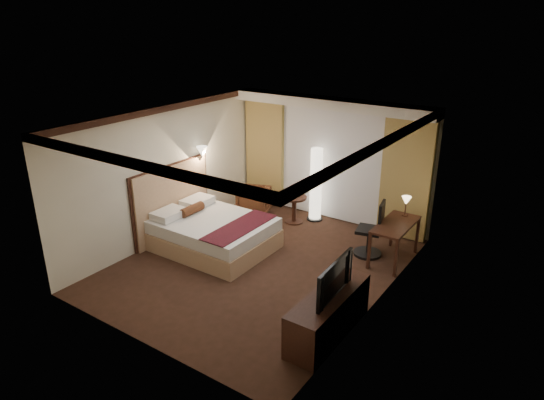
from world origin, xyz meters
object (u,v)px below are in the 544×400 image
Objects in this scene: dresser at (328,314)px; television at (328,275)px; armchair at (254,200)px; office_chair at (369,228)px; bed at (214,234)px; side_table at (294,209)px; desk at (394,242)px; floor_lamp at (316,185)px.

dresser is 0.62m from television.
office_chair is at bearing 61.58° from armchair.
bed is at bearing 159.69° from dresser.
dresser reaches higher than side_table.
side_table is at bearing 128.81° from dresser.
television reaches higher than armchair.
bed is 3.42m from desk.
armchair is at bearing -158.86° from floor_lamp.
bed is 3.33m from dresser.
side_table is at bearing -127.77° from floor_lamp.
bed is 2.98m from office_chair.
armchair is (-0.40, 1.84, 0.03)m from bed.
office_chair is (2.99, -0.40, 0.21)m from armchair.
side_table is at bearing 169.29° from desk.
floor_lamp is 2.36m from desk.
office_chair reaches higher than dresser.
office_chair is (1.97, -0.51, 0.25)m from side_table.
office_chair reaches higher than television.
dresser is at bearing 28.72° from armchair.
floor_lamp reaches higher than office_chair.
floor_lamp reaches higher than television.
television reaches higher than bed.
armchair is at bearing 174.32° from desk.
side_table is (1.02, 0.12, -0.04)m from armchair.
armchair reaches higher than side_table.
armchair reaches higher than bed.
television is (3.49, -3.00, 0.61)m from armchair.
armchair is 0.67× the size of television.
armchair is 3.02m from office_chair.
desk is at bearing -21.69° from floor_lamp.
side_table is 0.36× the size of dresser.
armchair is 1.14× the size of side_table.
television is at bearing -51.53° from side_table.
side_table is 0.36× the size of floor_lamp.
dresser is at bearing -92.16° from television.
desk is at bearing 63.43° from armchair.
armchair is 0.57× the size of desk.
desk is 1.18× the size of television.
floor_lamp is 1.49× the size of office_chair.
office_chair is 2.67m from dresser.
desk is at bearing -5.91° from office_chair.
floor_lamp is at bearing 139.69° from office_chair.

